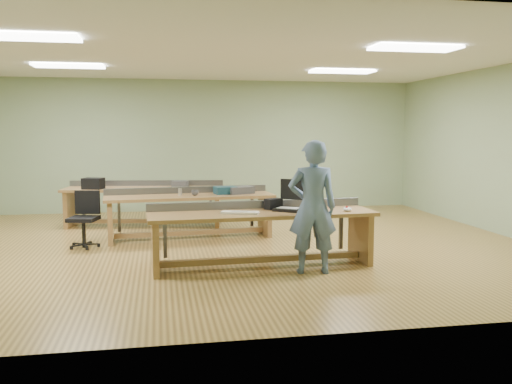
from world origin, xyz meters
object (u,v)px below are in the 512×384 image
workbench_front (261,225)px  workbench_mid (190,206)px  workbench_back (145,197)px  drinks_can (180,192)px  parts_bin_teal (225,190)px  parts_bin_grey (240,190)px  laptop_base (288,209)px  mug (195,193)px  camera_bag (273,204)px  person (312,207)px  task_chair (85,227)px

workbench_front → workbench_mid: (-0.86, 2.12, -0.00)m
workbench_back → drinks_can: size_ratio=26.52×
parts_bin_teal → parts_bin_grey: bearing=1.7°
laptop_base → parts_bin_teal: 2.24m
parts_bin_teal → drinks_can: parts_bin_teal is taller
mug → drinks_can: bearing=162.1°
workbench_front → camera_bag: 0.39m
person → camera_bag: (-0.37, 0.68, -0.04)m
workbench_mid → mug: (0.08, -0.11, 0.24)m
workbench_front → parts_bin_grey: 2.18m
workbench_mid → task_chair: (-1.69, -0.44, -0.23)m
person → task_chair: (-3.13, 2.16, -0.54)m
laptop_base → mug: (-1.15, 2.00, 0.03)m
workbench_back → person: (2.23, -4.00, 0.31)m
workbench_mid → camera_bag: camera_bag is taller
workbench_back → mug: size_ratio=26.30×
laptop_base → mug: bearing=156.6°
laptop_base → parts_bin_teal: (-0.61, 2.15, 0.04)m
person → mug: size_ratio=14.59×
person → drinks_can: (-1.60, 2.57, -0.06)m
person → drinks_can: bearing=-50.9°
parts_bin_grey → drinks_can: parts_bin_grey is taller
workbench_back → parts_bin_teal: size_ratio=8.58×
camera_bag → parts_bin_teal: 2.02m
workbench_back → camera_bag: size_ratio=13.96×
parts_bin_grey → laptop_base: bearing=-80.7°
person → drinks_can: 3.03m
workbench_back → task_chair: size_ratio=3.50×
workbench_mid → parts_bin_grey: size_ratio=6.51×
task_chair → parts_bin_grey: task_chair is taller
laptop_base → drinks_can: 2.51m
workbench_mid → workbench_back: 1.60m
parts_bin_grey → drinks_can: 1.05m
workbench_front → workbench_back: 3.88m
workbench_back → camera_bag: camera_bag is taller
workbench_mid → laptop_base: size_ratio=8.07×
drinks_can → workbench_back: bearing=114.0°
workbench_mid → task_chair: task_chair is taller
workbench_mid → person: size_ratio=1.68×
laptop_base → drinks_can: bearing=160.6°
workbench_back → laptop_base: size_ratio=8.64×
workbench_front → mug: bearing=108.6°
laptop_base → workbench_mid: bearing=157.0°
workbench_mid → camera_bag: size_ratio=13.04×
workbench_mid → person: person is taller
task_chair → camera_bag: bearing=-14.5°
laptop_base → parts_bin_grey: bearing=136.0°
camera_bag → task_chair: bearing=127.0°
workbench_back → parts_bin_grey: size_ratio=6.97×
mug → drinks_can: size_ratio=1.01×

